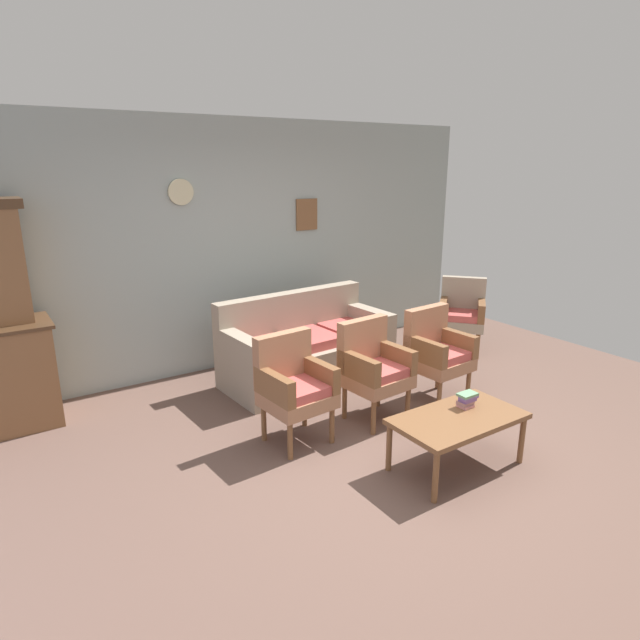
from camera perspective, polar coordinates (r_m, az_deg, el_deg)
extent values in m
plane|color=brown|center=(4.41, 7.09, -14.36)|extent=(7.68, 7.68, 0.00)
cube|color=#939E99|center=(6.09, -8.87, 7.72)|extent=(6.40, 0.06, 2.70)
cube|color=brown|center=(6.44, -1.41, 11.06)|extent=(0.28, 0.02, 0.36)
cylinder|color=beige|center=(5.76, -14.47, 12.94)|extent=(0.26, 0.03, 0.26)
cube|color=gray|center=(5.76, -1.22, -4.33)|extent=(1.84, 0.91, 0.42)
cube|color=gray|center=(5.87, -3.07, 0.68)|extent=(1.80, 0.27, 0.48)
cube|color=gray|center=(6.14, 4.97, 0.19)|extent=(0.21, 0.81, 0.24)
cube|color=gray|center=(5.24, -8.52, -2.80)|extent=(0.21, 0.81, 0.24)
cube|color=#B74C47|center=(5.94, 3.05, -1.02)|extent=(0.50, 0.59, 0.10)
cube|color=#B74C47|center=(5.64, -0.99, -1.97)|extent=(0.50, 0.59, 0.10)
cube|color=#B74C47|center=(5.37, -5.48, -3.01)|extent=(0.50, 0.59, 0.10)
cube|color=#9E6B4C|center=(4.46, -2.40, -8.36)|extent=(0.56, 0.52, 0.12)
cube|color=#B74C47|center=(4.40, -2.26, -7.38)|extent=(0.47, 0.44, 0.10)
cube|color=#9E6B4C|center=(4.50, -3.93, -4.15)|extent=(0.53, 0.14, 0.46)
cube|color=brown|center=(4.51, -0.14, -5.68)|extent=(0.12, 0.48, 0.22)
cube|color=brown|center=(4.27, -4.83, -7.03)|extent=(0.12, 0.48, 0.22)
cylinder|color=brown|center=(4.53, 1.26, -11.00)|extent=(0.04, 0.04, 0.32)
cylinder|color=brown|center=(4.31, -3.17, -12.57)|extent=(0.04, 0.04, 0.32)
cylinder|color=brown|center=(4.80, -1.65, -9.36)|extent=(0.04, 0.04, 0.32)
cylinder|color=brown|center=(4.59, -5.94, -10.71)|extent=(0.04, 0.04, 0.32)
cube|color=#9E6B4C|center=(4.85, 6.00, -6.31)|extent=(0.55, 0.52, 0.12)
cube|color=#B74C47|center=(4.81, 6.20, -5.39)|extent=(0.47, 0.44, 0.10)
cube|color=#9E6B4C|center=(4.89, 4.48, -2.47)|extent=(0.53, 0.14, 0.46)
cube|color=brown|center=(4.94, 7.91, -3.86)|extent=(0.12, 0.48, 0.22)
cube|color=brown|center=(4.65, 4.09, -5.04)|extent=(0.12, 0.48, 0.22)
cylinder|color=brown|center=(4.96, 9.24, -8.71)|extent=(0.04, 0.04, 0.32)
cylinder|color=brown|center=(4.69, 5.66, -10.11)|extent=(0.04, 0.04, 0.32)
cylinder|color=brown|center=(5.20, 6.16, -7.36)|extent=(0.04, 0.04, 0.32)
cylinder|color=brown|center=(4.94, 2.60, -8.60)|extent=(0.04, 0.04, 0.32)
cube|color=#9E6B4C|center=(5.34, 12.53, -4.48)|extent=(0.55, 0.51, 0.12)
cube|color=#B74C47|center=(5.29, 12.75, -3.63)|extent=(0.47, 0.43, 0.10)
cube|color=#9E6B4C|center=(5.37, 11.10, -1.00)|extent=(0.53, 0.13, 0.46)
cube|color=brown|center=(5.44, 14.15, -2.28)|extent=(0.11, 0.48, 0.22)
cube|color=brown|center=(5.12, 11.04, -3.26)|extent=(0.11, 0.48, 0.22)
cylinder|color=brown|center=(5.46, 15.35, -6.68)|extent=(0.04, 0.04, 0.32)
cylinder|color=brown|center=(5.16, 12.45, -7.87)|extent=(0.04, 0.04, 0.32)
cylinder|color=brown|center=(5.68, 12.32, -5.56)|extent=(0.04, 0.04, 0.32)
cylinder|color=brown|center=(5.39, 9.38, -6.62)|extent=(0.04, 0.04, 0.32)
cube|color=gray|center=(6.73, 14.65, -0.27)|extent=(0.70, 0.71, 0.12)
cube|color=#B74C47|center=(6.69, 14.70, 0.43)|extent=(0.60, 0.60, 0.10)
cube|color=gray|center=(6.85, 14.86, 2.52)|extent=(0.42, 0.46, 0.46)
cube|color=brown|center=(6.69, 16.63, 0.99)|extent=(0.41, 0.37, 0.22)
cube|color=brown|center=(6.69, 12.87, 1.27)|extent=(0.41, 0.37, 0.22)
cylinder|color=brown|center=(6.62, 16.29, -2.68)|extent=(0.04, 0.04, 0.32)
cylinder|color=brown|center=(6.62, 12.66, -2.41)|extent=(0.04, 0.04, 0.32)
cylinder|color=brown|center=(6.98, 16.27, -1.70)|extent=(0.04, 0.04, 0.32)
cylinder|color=brown|center=(6.98, 12.83, -1.44)|extent=(0.04, 0.04, 0.32)
cube|color=brown|center=(4.23, 14.36, -10.03)|extent=(1.00, 0.56, 0.04)
cylinder|color=brown|center=(4.18, 7.29, -13.18)|extent=(0.04, 0.04, 0.38)
cylinder|color=brown|center=(4.77, 15.82, -9.77)|extent=(0.04, 0.04, 0.38)
cylinder|color=brown|center=(3.89, 12.08, -15.91)|extent=(0.04, 0.04, 0.38)
cylinder|color=brown|center=(4.52, 20.49, -11.78)|extent=(0.04, 0.04, 0.38)
cube|color=tan|center=(4.37, 15.09, -8.73)|extent=(0.11, 0.09, 0.02)
cube|color=#A87976|center=(4.37, 15.07, -8.39)|extent=(0.12, 0.08, 0.03)
cube|color=#77559B|center=(4.36, 15.29, -8.07)|extent=(0.13, 0.08, 0.03)
cube|color=#735594|center=(4.35, 15.39, -7.86)|extent=(0.15, 0.07, 0.02)
cube|color=#628E68|center=(4.35, 15.28, -7.57)|extent=(0.15, 0.10, 0.02)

